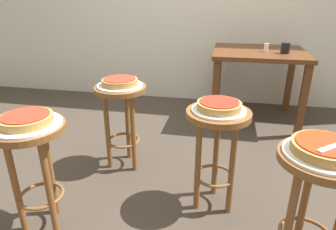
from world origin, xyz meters
The scene contains 16 objects.
ground_plane centered at (0.00, 0.00, 0.00)m, with size 6.00×6.00×0.00m, color #42382D.
stool_foreground centered at (0.82, -0.77, 0.47)m, with size 0.37×0.37×0.64m.
serving_plate_foreground centered at (0.82, -0.77, 0.64)m, with size 0.33×0.33×0.01m, color white.
pizza_foreground centered at (0.82, -0.77, 0.67)m, with size 0.27×0.27×0.05m.
stool_middle centered at (-0.55, -0.75, 0.47)m, with size 0.37×0.37×0.64m.
serving_plate_middle centered at (-0.55, -0.75, 0.64)m, with size 0.34×0.34×0.01m, color white.
pizza_middle centered at (-0.55, -0.75, 0.67)m, with size 0.26×0.26×0.05m.
stool_leftside centered at (0.38, -0.37, 0.47)m, with size 0.37×0.37×0.64m.
serving_plate_leftside centered at (0.38, -0.37, 0.64)m, with size 0.30×0.30×0.01m, color white.
pizza_leftside centered at (0.38, -0.37, 0.67)m, with size 0.25×0.25×0.05m.
stool_rear centered at (-0.32, -0.03, 0.47)m, with size 0.37×0.37×0.64m.
serving_plate_rear centered at (-0.32, -0.03, 0.64)m, with size 0.32×0.32×0.01m, color white.
pizza_rear centered at (-0.32, -0.03, 0.67)m, with size 0.25×0.25×0.05m.
dining_table centered at (0.71, 1.08, 0.61)m, with size 0.87×0.78×0.72m.
cup_near_edge centered at (0.92, 0.97, 0.77)m, with size 0.08×0.08×0.10m, color black.
condiment_shaker centered at (0.76, 1.02, 0.76)m, with size 0.04×0.04×0.08m, color white.
Camera 1 is at (0.40, -1.93, 1.25)m, focal length 31.87 mm.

